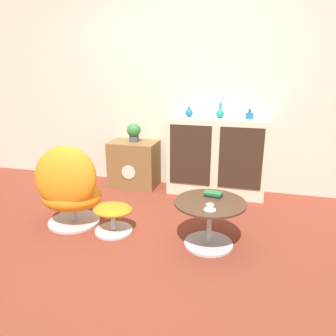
{
  "coord_description": "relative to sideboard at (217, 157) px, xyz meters",
  "views": [
    {
      "loc": [
        0.86,
        -2.43,
        1.56
      ],
      "look_at": [
        0.04,
        0.66,
        0.55
      ],
      "focal_mm": 35.0,
      "sensor_mm": 36.0,
      "label": 1
    }
  ],
  "objects": [
    {
      "name": "ground_plane",
      "position": [
        -0.44,
        -1.49,
        -0.48
      ],
      "size": [
        12.0,
        12.0,
        0.0
      ],
      "primitive_type": "plane",
      "color": "brown"
    },
    {
      "name": "book_stack",
      "position": [
        0.11,
        -1.15,
        -0.04
      ],
      "size": [
        0.17,
        0.1,
        0.04
      ],
      "color": "black",
      "rests_on": "coffee_table"
    },
    {
      "name": "sideboard",
      "position": [
        0.0,
        0.0,
        0.0
      ],
      "size": [
        1.18,
        0.4,
        0.96
      ],
      "color": "beige",
      "rests_on": "ground_plane"
    },
    {
      "name": "wall_back",
      "position": [
        -0.44,
        0.23,
        0.82
      ],
      "size": [
        6.4,
        0.06,
        2.6
      ],
      "color": "beige",
      "rests_on": "ground_plane"
    },
    {
      "name": "egg_chair",
      "position": [
        -1.3,
        -1.26,
        -0.08
      ],
      "size": [
        0.69,
        0.65,
        0.86
      ],
      "color": "#B7B7BC",
      "rests_on": "ground_plane"
    },
    {
      "name": "coffee_table",
      "position": [
        0.1,
        -1.28,
        -0.21
      ],
      "size": [
        0.63,
        0.63,
        0.42
      ],
      "color": "#B7B7BC",
      "rests_on": "ground_plane"
    },
    {
      "name": "potted_plant",
      "position": [
        -1.08,
        -0.01,
        0.26
      ],
      "size": [
        0.18,
        0.18,
        0.24
      ],
      "color": "#4C4C51",
      "rests_on": "tv_console"
    },
    {
      "name": "vase_inner_left",
      "position": [
        0.02,
        0.0,
        0.53
      ],
      "size": [
        0.1,
        0.1,
        0.18
      ],
      "color": "teal",
      "rests_on": "sideboard"
    },
    {
      "name": "tv_console",
      "position": [
        -1.08,
        -0.01,
        -0.18
      ],
      "size": [
        0.61,
        0.43,
        0.6
      ],
      "color": "brown",
      "rests_on": "ground_plane"
    },
    {
      "name": "teacup",
      "position": [
        0.12,
        -1.45,
        -0.04
      ],
      "size": [
        0.1,
        0.1,
        0.05
      ],
      "color": "white",
      "rests_on": "coffee_table"
    },
    {
      "name": "ottoman",
      "position": [
        -0.83,
        -1.28,
        -0.29
      ],
      "size": [
        0.39,
        0.37,
        0.28
      ],
      "color": "#B7B7BC",
      "rests_on": "ground_plane"
    },
    {
      "name": "vase_inner_right",
      "position": [
        0.36,
        0.0,
        0.52
      ],
      "size": [
        0.09,
        0.09,
        0.12
      ],
      "color": "#196699",
      "rests_on": "sideboard"
    },
    {
      "name": "vase_leftmost",
      "position": [
        -0.36,
        0.0,
        0.53
      ],
      "size": [
        0.09,
        0.09,
        0.12
      ],
      "color": "#196699",
      "rests_on": "sideboard"
    }
  ]
}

